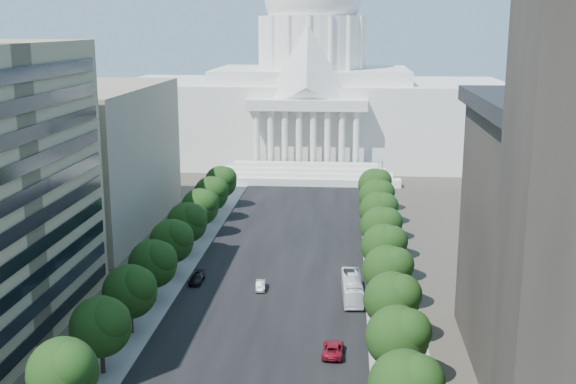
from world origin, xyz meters
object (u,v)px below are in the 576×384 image
(car_dark_b, at_px, (197,279))
(city_bus, at_px, (352,288))
(car_silver, at_px, (261,285))
(car_red, at_px, (333,349))

(car_dark_b, relative_size, city_bus, 0.41)
(car_silver, height_order, car_dark_b, car_dark_b)
(car_silver, distance_m, car_dark_b, 11.27)
(car_dark_b, bearing_deg, city_bus, -9.71)
(car_silver, height_order, city_bus, city_bus)
(car_silver, bearing_deg, car_dark_b, 163.15)
(car_red, bearing_deg, car_silver, -60.01)
(city_bus, bearing_deg, car_silver, 167.59)
(car_red, distance_m, city_bus, 20.71)
(car_silver, bearing_deg, car_red, -67.08)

